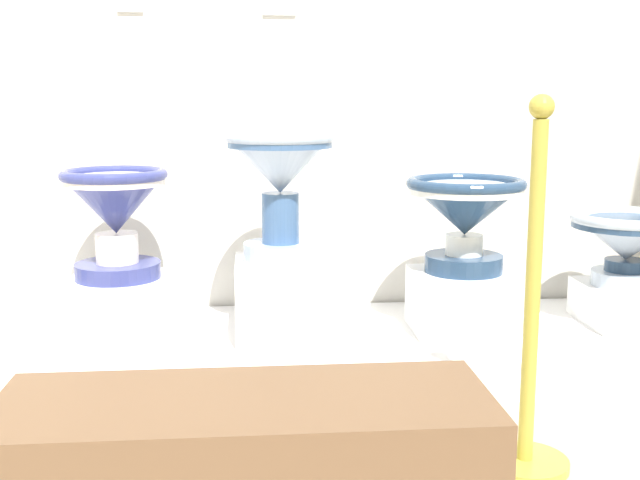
% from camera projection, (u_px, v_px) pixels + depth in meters
% --- Properties ---
extents(display_platform, '(3.14, 0.79, 0.13)m').
position_uv_depth(display_platform, '(287.00, 351.00, 2.89)').
color(display_platform, white).
rests_on(display_platform, ground_plane).
extents(plinth_block_slender_white, '(0.35, 0.33, 0.19)m').
position_uv_depth(plinth_block_slender_white, '(120.00, 304.00, 2.90)').
color(plinth_block_slender_white, white).
rests_on(plinth_block_slender_white, display_platform).
extents(antique_toilet_slender_white, '(0.38, 0.38, 0.39)m').
position_uv_depth(antique_toilet_slender_white, '(115.00, 208.00, 2.84)').
color(antique_toilet_slender_white, '#384085').
rests_on(antique_toilet_slender_white, plinth_block_slender_white).
extents(plinth_block_rightmost, '(0.32, 0.35, 0.27)m').
position_uv_depth(plinth_block_rightmost, '(281.00, 298.00, 2.82)').
color(plinth_block_rightmost, white).
rests_on(plinth_block_rightmost, display_platform).
extents(antique_toilet_rightmost, '(0.38, 0.38, 0.45)m').
position_uv_depth(antique_toilet_rightmost, '(280.00, 172.00, 2.74)').
color(antique_toilet_rightmost, '#ABC1E0').
rests_on(antique_toilet_rightmost, plinth_block_rightmost).
extents(plinth_block_squat_floral, '(0.36, 0.31, 0.22)m').
position_uv_depth(plinth_block_squat_floral, '(462.00, 301.00, 2.88)').
color(plinth_block_squat_floral, white).
rests_on(plinth_block_squat_floral, display_platform).
extents(antique_toilet_squat_floral, '(0.42, 0.42, 0.34)m').
position_uv_depth(antique_toilet_squat_floral, '(465.00, 209.00, 2.82)').
color(antique_toilet_squat_floral, navy).
rests_on(antique_toilet_squat_floral, plinth_block_squat_floral).
extents(plinth_block_tall_cobalt, '(0.28, 0.36, 0.15)m').
position_uv_depth(plinth_block_tall_cobalt, '(622.00, 304.00, 2.98)').
color(plinth_block_tall_cobalt, white).
rests_on(plinth_block_tall_cobalt, display_platform).
extents(antique_toilet_tall_cobalt, '(0.42, 0.42, 0.27)m').
position_uv_depth(antique_toilet_tall_cobalt, '(627.00, 237.00, 2.94)').
color(antique_toilet_tall_cobalt, silver).
rests_on(antique_toilet_tall_cobalt, plinth_block_tall_cobalt).
extents(stanchion_post_near_right, '(0.23, 0.23, 0.98)m').
position_uv_depth(stanchion_post_near_right, '(530.00, 354.00, 2.08)').
color(stanchion_post_near_right, gold).
rests_on(stanchion_post_near_right, ground_plane).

